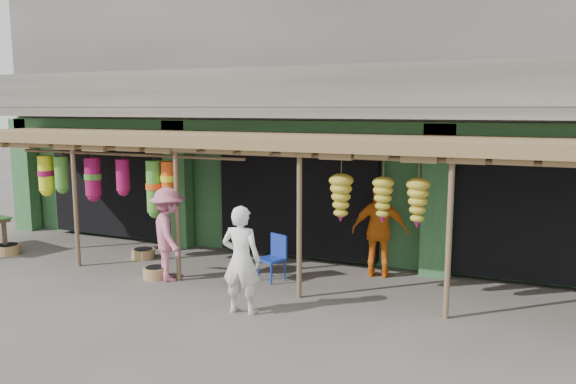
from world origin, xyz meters
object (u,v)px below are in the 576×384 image
at_px(blue_chair, 275,255).
at_px(person_front, 241,260).
at_px(person_vendor, 380,231).
at_px(person_shopper, 168,234).

relative_size(blue_chair, person_front, 0.50).
xyz_separation_m(blue_chair, person_vendor, (1.80, 1.00, 0.43)).
xyz_separation_m(person_front, person_vendor, (1.55, 2.83, 0.04)).
bearing_deg(person_vendor, person_front, 50.26).
xyz_separation_m(person_vendor, person_shopper, (-3.66, -1.81, -0.02)).
xyz_separation_m(person_front, person_shopper, (-2.11, 1.02, 0.02)).
height_order(person_front, person_vendor, person_vendor).
distance_m(blue_chair, person_vendor, 2.10).
distance_m(blue_chair, person_shopper, 2.07).
bearing_deg(person_shopper, person_vendor, -110.97).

